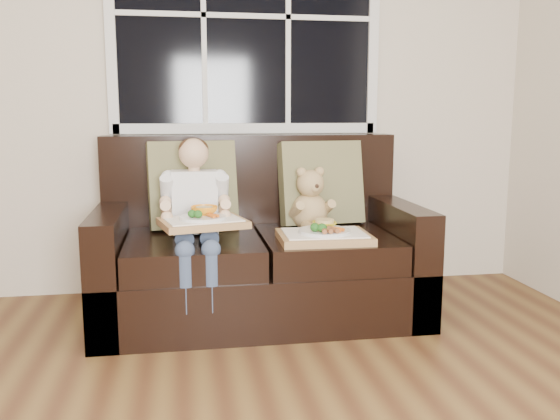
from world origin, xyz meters
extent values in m
cube|color=beige|center=(0.00, 2.50, 1.35)|extent=(4.50, 0.02, 2.70)
cube|color=black|center=(0.49, 2.48, 1.65)|extent=(1.50, 0.02, 1.25)
cube|color=silver|center=(0.49, 2.47, 0.99)|extent=(1.58, 0.04, 0.06)
cube|color=silver|center=(-0.29, 2.47, 1.65)|extent=(0.06, 0.04, 1.37)
cube|color=silver|center=(1.27, 2.47, 1.65)|extent=(0.06, 0.04, 1.37)
cube|color=silver|center=(0.49, 2.47, 1.65)|extent=(1.50, 0.03, 0.03)
cube|color=black|center=(0.49, 1.95, 0.15)|extent=(1.70, 0.90, 0.30)
cube|color=black|center=(-0.28, 1.95, 0.30)|extent=(0.15, 0.90, 0.60)
cube|color=black|center=(1.27, 1.95, 0.30)|extent=(0.15, 0.90, 0.60)
cube|color=black|center=(0.49, 2.33, 0.63)|extent=(1.70, 0.18, 0.66)
cube|color=black|center=(0.14, 1.87, 0.38)|extent=(0.68, 0.72, 0.15)
cube|color=black|center=(0.84, 1.87, 0.38)|extent=(0.68, 0.72, 0.15)
cube|color=olive|center=(0.15, 2.17, 0.69)|extent=(0.50, 0.28, 0.49)
cube|color=olive|center=(0.88, 2.17, 0.69)|extent=(0.49, 0.26, 0.49)
cube|color=white|center=(0.16, 2.00, 0.62)|extent=(0.24, 0.15, 0.33)
sphere|color=#D5AA82|center=(0.16, 1.99, 0.88)|extent=(0.16, 0.16, 0.16)
ellipsoid|color=#3B2312|center=(0.16, 2.00, 0.90)|extent=(0.16, 0.16, 0.11)
cylinder|color=#35435D|center=(0.10, 1.82, 0.49)|extent=(0.09, 0.29, 0.09)
cylinder|color=#35435D|center=(0.22, 1.82, 0.49)|extent=(0.09, 0.29, 0.09)
cylinder|color=#35435D|center=(0.10, 1.54, 0.31)|extent=(0.08, 0.08, 0.27)
cylinder|color=#35435D|center=(0.22, 1.54, 0.31)|extent=(0.08, 0.08, 0.27)
cylinder|color=#D5AA82|center=(0.02, 1.89, 0.66)|extent=(0.06, 0.29, 0.23)
cylinder|color=#D5AA82|center=(0.30, 1.89, 0.66)|extent=(0.06, 0.29, 0.23)
ellipsoid|color=tan|center=(0.79, 2.05, 0.54)|extent=(0.23, 0.21, 0.21)
sphere|color=tan|center=(0.79, 2.03, 0.70)|extent=(0.18, 0.18, 0.15)
sphere|color=tan|center=(0.74, 2.04, 0.77)|extent=(0.05, 0.05, 0.05)
sphere|color=tan|center=(0.85, 2.04, 0.77)|extent=(0.05, 0.05, 0.05)
sphere|color=tan|center=(0.79, 1.98, 0.69)|extent=(0.06, 0.06, 0.06)
sphere|color=black|center=(0.79, 1.95, 0.70)|extent=(0.02, 0.02, 0.02)
cylinder|color=tan|center=(0.74, 1.93, 0.48)|extent=(0.08, 0.13, 0.06)
cylinder|color=tan|center=(0.84, 1.93, 0.48)|extent=(0.08, 0.13, 0.06)
cube|color=#AD784E|center=(0.19, 1.71, 0.56)|extent=(0.45, 0.38, 0.03)
cube|color=silver|center=(0.19, 1.71, 0.58)|extent=(0.40, 0.33, 0.01)
cylinder|color=silver|center=(0.19, 1.70, 0.59)|extent=(0.23, 0.23, 0.01)
imported|color=orange|center=(0.20, 1.74, 0.62)|extent=(0.16, 0.16, 0.04)
cylinder|color=tan|center=(0.20, 1.74, 0.62)|extent=(0.08, 0.08, 0.02)
ellipsoid|color=#326921|center=(0.14, 1.66, 0.62)|extent=(0.04, 0.04, 0.04)
ellipsoid|color=#326921|center=(0.17, 1.65, 0.62)|extent=(0.04, 0.04, 0.04)
cylinder|color=#CF5B17|center=(0.23, 1.66, 0.61)|extent=(0.04, 0.06, 0.02)
cube|color=#AD784E|center=(0.80, 1.72, 0.47)|extent=(0.46, 0.36, 0.04)
cube|color=silver|center=(0.80, 1.72, 0.49)|extent=(0.41, 0.30, 0.01)
cylinder|color=silver|center=(0.80, 1.70, 0.50)|extent=(0.26, 0.26, 0.02)
imported|color=yellow|center=(0.81, 1.75, 0.53)|extent=(0.12, 0.12, 0.03)
cylinder|color=tan|center=(0.81, 1.75, 0.53)|extent=(0.10, 0.10, 0.02)
ellipsoid|color=#326921|center=(0.74, 1.66, 0.53)|extent=(0.05, 0.05, 0.04)
ellipsoid|color=#326921|center=(0.77, 1.65, 0.53)|extent=(0.05, 0.05, 0.04)
cylinder|color=#CF5B17|center=(0.84, 1.66, 0.52)|extent=(0.05, 0.07, 0.02)
cylinder|color=brown|center=(0.80, 1.63, 0.52)|extent=(0.03, 0.09, 0.02)
camera|label=1|loc=(0.10, -1.13, 1.09)|focal=38.00mm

